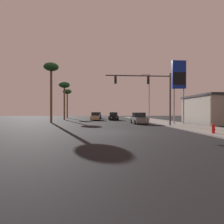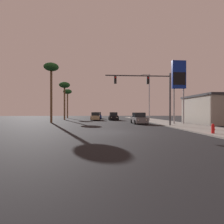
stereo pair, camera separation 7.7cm
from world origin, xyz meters
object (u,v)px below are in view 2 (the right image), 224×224
palm_tree_mid (65,87)px  car_tan (96,117)px  gas_station_sign (179,78)px  palm_tree_near (51,71)px  traffic_light_mast (151,88)px  car_grey (139,119)px  fire_hydrant (213,129)px  car_blue (98,116)px  street_lamp (149,95)px  palm_tree_far (67,93)px  car_black (113,117)px

palm_tree_mid → car_tan: bearing=-17.9°
gas_station_sign → car_tan: bearing=133.0°
palm_tree_near → palm_tree_mid: (0.21, 10.00, -1.28)m
traffic_light_mast → palm_tree_near: bearing=149.8°
car_grey → fire_hydrant: car_grey is taller
gas_station_sign → palm_tree_near: palm_tree_near is taller
palm_tree_near → traffic_light_mast: bearing=-30.2°
gas_station_sign → car_blue: bearing=119.0°
car_grey → gas_station_sign: gas_station_sign is taller
street_lamp → car_grey: bearing=-116.5°
fire_hydrant → palm_tree_far: size_ratio=0.09×
car_tan → palm_tree_near: palm_tree_near is taller
traffic_light_mast → fire_hydrant: bearing=-73.1°
traffic_light_mast → street_lamp: bearing=75.4°
gas_station_sign → palm_tree_mid: (-19.04, 15.23, 0.68)m
car_blue → palm_tree_far: bearing=-27.9°
car_black → traffic_light_mast: bearing=102.0°
car_tan → car_blue: (0.37, 8.21, 0.00)m
gas_station_sign → palm_tree_near: (-19.25, 5.23, 1.96)m
car_blue → street_lamp: (9.95, -12.24, 4.36)m
car_blue → palm_tree_near: palm_tree_near is taller
fire_hydrant → palm_tree_mid: bearing=122.1°
car_tan → car_black: same height
street_lamp → palm_tree_near: (-17.44, -3.73, 3.46)m
car_tan → fire_hydrant: car_tan is taller
car_blue → car_grey: bearing=106.0°
car_blue → palm_tree_mid: size_ratio=0.52×
car_tan → street_lamp: (10.32, -4.03, 4.36)m
car_tan → fire_hydrant: 26.01m
traffic_light_mast → fire_hydrant: (2.45, -8.07, -4.28)m
street_lamp → palm_tree_mid: street_lamp is taller
car_tan → car_grey: 13.07m
car_black → street_lamp: 8.91m
traffic_light_mast → fire_hydrant: 9.46m
palm_tree_mid → traffic_light_mast: bearing=-52.5°
car_black → palm_tree_near: 15.65m
car_black → palm_tree_near: size_ratio=0.44×
car_black → gas_station_sign: size_ratio=0.48×
car_tan → car_black: size_ratio=1.00×
car_grey → palm_tree_mid: palm_tree_mid is taller
car_tan → car_blue: size_ratio=1.00×
car_grey → palm_tree_far: size_ratio=0.53×
car_tan → palm_tree_mid: size_ratio=0.52×
traffic_light_mast → palm_tree_mid: (-14.09, 18.33, 2.53)m
car_blue → gas_station_sign: size_ratio=0.48×
palm_tree_far → palm_tree_mid: size_ratio=0.96×
fire_hydrant → palm_tree_near: size_ratio=0.08×
fire_hydrant → palm_tree_far: (-17.67, 36.40, 6.52)m
traffic_light_mast → palm_tree_mid: size_ratio=0.97×
car_grey → gas_station_sign: 8.15m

